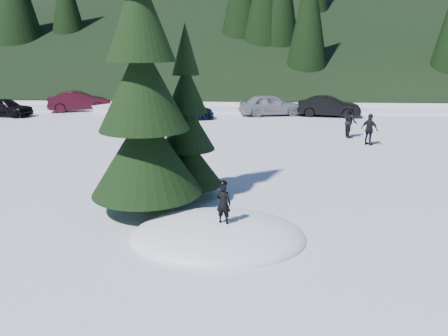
# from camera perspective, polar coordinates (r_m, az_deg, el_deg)

# --- Properties ---
(ground) EXTENTS (200.00, 200.00, 0.00)m
(ground) POSITION_cam_1_polar(r_m,az_deg,el_deg) (11.22, -0.74, -9.02)
(ground) COLOR white
(ground) RESTS_ON ground
(snow_mound) EXTENTS (4.48, 3.52, 0.96)m
(snow_mound) POSITION_cam_1_polar(r_m,az_deg,el_deg) (11.22, -0.74, -9.02)
(snow_mound) COLOR white
(snow_mound) RESTS_ON ground
(spruce_tall) EXTENTS (3.20, 3.20, 8.60)m
(spruce_tall) POSITION_cam_1_polar(r_m,az_deg,el_deg) (12.42, -10.51, 9.04)
(spruce_tall) COLOR black
(spruce_tall) RESTS_ON ground
(spruce_short) EXTENTS (2.20, 2.20, 5.37)m
(spruce_short) POSITION_cam_1_polar(r_m,az_deg,el_deg) (13.77, -4.84, 4.73)
(spruce_short) COLOR black
(spruce_short) RESTS_ON ground
(child_skier) EXTENTS (0.43, 0.35, 1.02)m
(child_skier) POSITION_cam_1_polar(r_m,az_deg,el_deg) (10.65, -0.07, -4.63)
(child_skier) COLOR black
(child_skier) RESTS_ON snow_mound
(adult_0) EXTENTS (0.69, 0.86, 1.69)m
(adult_0) POSITION_cam_1_polar(r_m,az_deg,el_deg) (24.34, 16.19, 5.84)
(adult_0) COLOR black
(adult_0) RESTS_ON ground
(adult_1) EXTENTS (0.90, 0.92, 1.55)m
(adult_1) POSITION_cam_1_polar(r_m,az_deg,el_deg) (22.63, 18.48, 4.78)
(adult_1) COLOR black
(adult_1) RESTS_ON ground
(car_0) EXTENTS (4.02, 2.15, 1.30)m
(car_0) POSITION_cam_1_polar(r_m,az_deg,el_deg) (34.34, -26.71, 7.12)
(car_0) COLOR black
(car_0) RESTS_ON ground
(car_1) EXTENTS (4.80, 3.17, 1.50)m
(car_1) POSITION_cam_1_polar(r_m,az_deg,el_deg) (35.16, -18.38, 8.29)
(car_1) COLOR #360914
(car_1) RESTS_ON ground
(car_2) EXTENTS (5.11, 3.03, 1.33)m
(car_2) POSITION_cam_1_polar(r_m,az_deg,el_deg) (33.51, -9.75, 8.39)
(car_2) COLOR #4C5054
(car_2) RESTS_ON ground
(car_3) EXTENTS (4.68, 2.92, 1.26)m
(car_3) POSITION_cam_1_polar(r_m,az_deg,el_deg) (29.50, -5.57, 7.53)
(car_3) COLOR black
(car_3) RESTS_ON ground
(car_4) EXTENTS (4.69, 2.70, 1.50)m
(car_4) POSITION_cam_1_polar(r_m,az_deg,el_deg) (31.36, 6.09, 8.21)
(car_4) COLOR gray
(car_4) RESTS_ON ground
(car_5) EXTENTS (4.45, 2.15, 1.41)m
(car_5) POSITION_cam_1_polar(r_m,az_deg,el_deg) (31.56, 13.54, 7.83)
(car_5) COLOR black
(car_5) RESTS_ON ground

